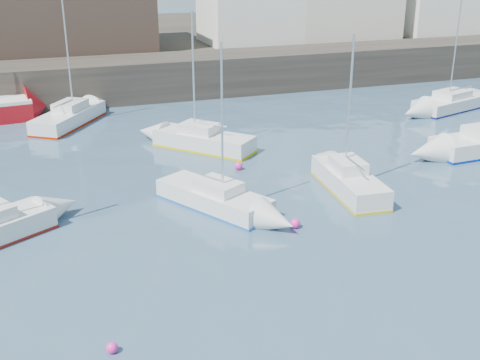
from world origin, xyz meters
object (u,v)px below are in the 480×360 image
object	(u,v)px
sailboat_b	(214,197)
sailboat_c	(349,180)
sailboat_f	(203,140)
buoy_mid	(295,228)
buoy_near	(112,352)
buoy_far	(239,169)
sailboat_g	(454,102)
sailboat_h	(69,117)

from	to	relation	value
sailboat_b	sailboat_c	bearing A→B (deg)	-2.33
sailboat_f	buoy_mid	bearing A→B (deg)	-86.10
sailboat_b	buoy_mid	xyz separation A→B (m)	(2.58, -3.12, -0.48)
sailboat_f	buoy_near	world-z (taller)	sailboat_f
sailboat_b	sailboat_c	xyz separation A→B (m)	(6.62, -0.27, 0.08)
buoy_near	sailboat_f	bearing A→B (deg)	66.22
buoy_near	buoy_mid	xyz separation A→B (m)	(8.36, 5.87, 0.00)
sailboat_c	buoy_mid	xyz separation A→B (m)	(-4.05, -2.85, -0.56)
buoy_mid	sailboat_c	bearing A→B (deg)	35.19
buoy_mid	sailboat_b	bearing A→B (deg)	129.52
buoy_far	buoy_mid	bearing A→B (deg)	-90.33
sailboat_f	buoy_mid	world-z (taller)	sailboat_f
buoy_near	buoy_mid	distance (m)	10.21
sailboat_f	buoy_near	xyz separation A→B (m)	(-7.58, -17.21, -0.55)
sailboat_c	sailboat_g	distance (m)	18.73
sailboat_c	buoy_near	bearing A→B (deg)	-144.88
sailboat_g	buoy_near	distance (m)	33.89
buoy_far	sailboat_c	bearing A→B (deg)	-48.79
sailboat_h	buoy_far	xyz separation A→B (m)	(7.77, -11.72, -0.54)
sailboat_c	sailboat_h	distance (m)	20.10
sailboat_g	buoy_mid	xyz separation A→B (m)	(-18.82, -14.37, -0.50)
sailboat_c	sailboat_h	xyz separation A→B (m)	(-11.77, 16.29, -0.02)
sailboat_b	sailboat_c	size ratio (longest dim) A/B	1.01
sailboat_b	buoy_mid	world-z (taller)	sailboat_b
sailboat_b	sailboat_f	world-z (taller)	sailboat_f
buoy_mid	buoy_far	size ratio (longest dim) A/B	0.99
buoy_near	sailboat_g	bearing A→B (deg)	36.67
sailboat_c	buoy_far	world-z (taller)	sailboat_c
sailboat_g	buoy_near	bearing A→B (deg)	-143.33
sailboat_c	sailboat_g	bearing A→B (deg)	37.93
sailboat_g	sailboat_h	size ratio (longest dim) A/B	1.06
buoy_mid	buoy_far	distance (m)	7.43
sailboat_h	buoy_far	distance (m)	14.07
sailboat_h	sailboat_b	bearing A→B (deg)	-72.20
sailboat_b	sailboat_h	bearing A→B (deg)	107.80
buoy_far	sailboat_g	bearing A→B (deg)	20.29
sailboat_h	buoy_near	xyz separation A→B (m)	(-0.63, -25.02, -0.54)
sailboat_c	sailboat_h	size ratio (longest dim) A/B	0.88
sailboat_c	buoy_mid	bearing A→B (deg)	-144.81
sailboat_c	buoy_far	distance (m)	6.10
sailboat_c	buoy_near	distance (m)	15.18
sailboat_f	sailboat_g	xyz separation A→B (m)	(19.59, 3.03, -0.04)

